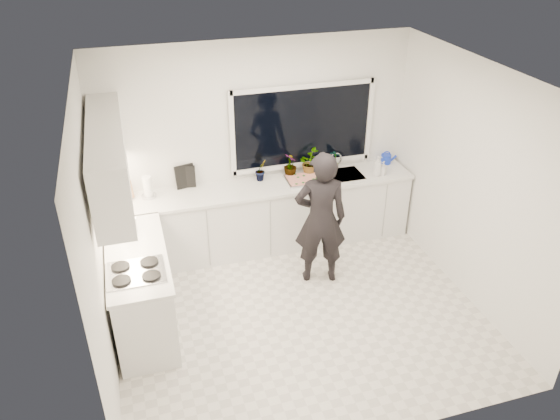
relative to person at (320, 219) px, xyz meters
name	(u,v)px	position (x,y,z in m)	size (l,w,h in m)	color
floor	(298,314)	(-0.45, -0.57, -0.86)	(4.00, 3.50, 0.02)	beige
wall_back	(257,145)	(-0.45, 1.19, 0.50)	(4.00, 0.02, 2.70)	white
wall_left	(94,241)	(-2.46, -0.57, 0.50)	(0.02, 3.50, 2.70)	white
wall_right	(473,184)	(1.56, -0.57, 0.50)	(0.02, 3.50, 2.70)	white
ceiling	(304,78)	(-0.45, -0.57, 1.86)	(4.00, 3.50, 0.02)	white
window	(303,126)	(0.15, 1.15, 0.70)	(1.80, 0.02, 1.00)	black
base_cabinets_back	(264,218)	(-0.45, 0.88, -0.41)	(3.92, 0.58, 0.88)	white
base_cabinets_left	(142,290)	(-2.12, -0.22, -0.41)	(0.58, 1.60, 0.88)	white
countertop_back	(264,187)	(-0.45, 0.87, 0.05)	(3.94, 0.62, 0.04)	silver
countertop_left	(136,255)	(-2.12, -0.22, 0.05)	(0.62, 1.60, 0.04)	silver
upper_cabinets	(109,159)	(-2.24, 0.13, 1.00)	(0.34, 2.10, 0.70)	white
sink	(340,178)	(0.60, 0.88, 0.02)	(0.58, 0.42, 0.14)	silver
faucet	(335,161)	(0.60, 1.08, 0.18)	(0.03, 0.03, 0.22)	silver
stovetop	(136,272)	(-2.14, -0.57, 0.09)	(0.56, 0.48, 0.03)	black
person	(320,219)	(0.00, 0.00, 0.00)	(0.62, 0.40, 1.69)	black
pizza_tray	(305,180)	(0.10, 0.85, 0.09)	(0.51, 0.38, 0.03)	silver
pizza	(306,179)	(0.10, 0.85, 0.11)	(0.46, 0.33, 0.01)	#A91623
watering_can	(386,159)	(1.34, 1.04, 0.14)	(0.14, 0.14, 0.13)	#1533CA
paper_towel_roll	(148,188)	(-1.88, 0.98, 0.20)	(0.11, 0.11, 0.26)	white
knife_block	(126,190)	(-2.13, 1.02, 0.18)	(0.13, 0.10, 0.22)	brown
utensil_crock	(131,225)	(-2.13, 0.23, 0.15)	(0.13, 0.13, 0.16)	silver
picture_frame_large	(187,177)	(-1.39, 1.12, 0.21)	(0.22, 0.02, 0.28)	black
picture_frame_small	(185,176)	(-1.41, 1.12, 0.22)	(0.25, 0.02, 0.30)	black
herb_plants	(302,164)	(0.11, 1.04, 0.23)	(1.22, 0.32, 0.33)	#26662D
soap_bottles	(379,167)	(1.08, 0.73, 0.20)	(0.22, 0.15, 0.27)	#D8BF66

